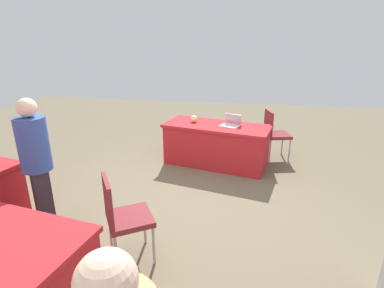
{
  "coord_description": "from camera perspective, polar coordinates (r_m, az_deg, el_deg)",
  "views": [
    {
      "loc": [
        -0.8,
        3.77,
        2.25
      ],
      "look_at": [
        -0.13,
        0.0,
        0.9
      ],
      "focal_mm": 28.19,
      "sensor_mm": 36.0,
      "label": 1
    }
  ],
  "objects": [
    {
      "name": "ground_plane",
      "position": [
        4.46,
        -1.67,
        -10.86
      ],
      "size": [
        14.4,
        14.4,
        0.0
      ],
      "primitive_type": "plane",
      "color": "brown"
    },
    {
      "name": "table_foreground",
      "position": [
        5.6,
        4.63,
        -0.1
      ],
      "size": [
        2.03,
        1.2,
        0.76
      ],
      "rotation": [
        0.0,
        0.0,
        -0.22
      ],
      "color": "#AD1E23",
      "rests_on": "ground"
    },
    {
      "name": "chair_near_front",
      "position": [
        3.22,
        -13.04,
        -12.76
      ],
      "size": [
        0.61,
        0.61,
        0.97
      ],
      "rotation": [
        0.0,
        0.0,
        2.14
      ],
      "color": "#9E9993",
      "rests_on": "ground"
    },
    {
      "name": "chair_back_row",
      "position": [
        6.0,
        15.29,
        2.28
      ],
      "size": [
        0.54,
        0.54,
        0.96
      ],
      "rotation": [
        0.0,
        0.0,
        1.82
      ],
      "color": "#9E9993",
      "rests_on": "ground"
    },
    {
      "name": "person_attendee_standing",
      "position": [
        3.93,
        -27.37,
        -2.74
      ],
      "size": [
        0.48,
        0.48,
        1.64
      ],
      "rotation": [
        0.0,
        0.0,
        2.36
      ],
      "color": "#26262D",
      "rests_on": "ground"
    },
    {
      "name": "laptop_silver",
      "position": [
        5.43,
        7.32,
        3.82
      ],
      "size": [
        0.4,
        0.39,
        0.21
      ],
      "rotation": [
        0.0,
        0.0,
        -0.37
      ],
      "color": "silver",
      "rests_on": "table_foreground"
    },
    {
      "name": "yarn_ball",
      "position": [
        5.64,
        0.4,
        4.79
      ],
      "size": [
        0.12,
        0.12,
        0.12
      ],
      "primitive_type": "sphere",
      "color": "beige",
      "rests_on": "table_foreground"
    },
    {
      "name": "scissors_red",
      "position": [
        5.53,
        8.41,
        3.66
      ],
      "size": [
        0.12,
        0.18,
        0.01
      ],
      "primitive_type": "cube",
      "rotation": [
        0.0,
        0.0,
        1.08
      ],
      "color": "red",
      "rests_on": "table_foreground"
    }
  ]
}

